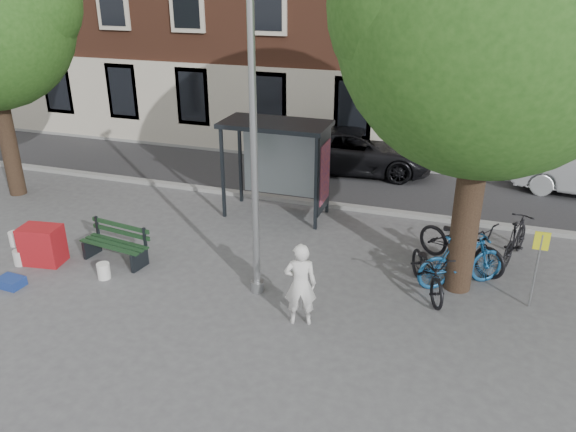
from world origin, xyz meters
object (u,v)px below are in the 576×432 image
(painter, at_px, (300,284))
(car_dark, at_px, (357,150))
(bus_shelter, at_px, (291,148))
(bench, at_px, (116,245))
(bike_b, at_px, (462,261))
(bike_d, at_px, (516,239))
(bike_c, at_px, (428,270))
(notice_sign, at_px, (539,256))
(bike_a, at_px, (461,243))
(lamppost, at_px, (254,166))
(red_stand, at_px, (42,245))

(painter, height_order, car_dark, painter)
(bus_shelter, distance_m, bench, 5.12)
(bench, relative_size, bike_b, 0.86)
(painter, xyz_separation_m, bike_d, (3.98, 4.06, -0.31))
(bike_c, bearing_deg, car_dark, 89.09)
(car_dark, bearing_deg, bike_c, -162.25)
(painter, relative_size, notice_sign, 1.01)
(bench, distance_m, car_dark, 9.07)
(bus_shelter, bearing_deg, bike_d, -8.46)
(notice_sign, bearing_deg, bike_d, 95.31)
(painter, xyz_separation_m, bike_a, (2.79, 3.32, -0.25))
(lamppost, xyz_separation_m, bench, (-3.61, 0.24, -2.39))
(bike_a, xyz_separation_m, bike_c, (-0.60, -1.40, -0.08))
(red_stand, bearing_deg, notice_sign, 8.36)
(lamppost, xyz_separation_m, painter, (1.20, -0.81, -1.94))
(bus_shelter, bearing_deg, bench, -127.81)
(painter, xyz_separation_m, notice_sign, (4.23, 2.00, 0.32))
(bench, bearing_deg, bike_a, 24.97)
(bike_a, distance_m, bike_c, 1.52)
(lamppost, bearing_deg, bus_shelter, 98.43)
(bike_a, relative_size, bike_d, 1.27)
(lamppost, distance_m, red_stand, 5.68)
(bike_a, xyz_separation_m, car_dark, (-3.66, 5.89, 0.12))
(red_stand, bearing_deg, lamppost, 4.10)
(bike_d, height_order, car_dark, car_dark)
(bench, xyz_separation_m, red_stand, (-1.56, -0.61, 0.05))
(lamppost, distance_m, bike_a, 5.20)
(bike_d, relative_size, red_stand, 1.95)
(bench, height_order, red_stand, red_stand)
(painter, bearing_deg, bike_b, -156.69)
(bike_c, bearing_deg, bike_d, 26.38)
(red_stand, bearing_deg, car_dark, 57.93)
(bike_a, height_order, car_dark, car_dark)
(bike_a, xyz_separation_m, bike_b, (0.04, -0.92, 0.02))
(lamppost, height_order, notice_sign, lamppost)
(bus_shelter, height_order, bike_a, bus_shelter)
(red_stand, bearing_deg, bench, 21.44)
(painter, bearing_deg, bus_shelter, -86.77)
(bike_b, distance_m, notice_sign, 1.55)
(red_stand, bearing_deg, painter, -3.98)
(bike_d, bearing_deg, bike_c, 67.38)
(painter, bearing_deg, car_dark, -101.57)
(lamppost, relative_size, bike_c, 3.15)
(bus_shelter, height_order, car_dark, bus_shelter)
(bike_d, xyz_separation_m, notice_sign, (0.25, -2.06, 0.63))
(bike_d, bearing_deg, red_stand, 36.58)
(lamppost, height_order, bus_shelter, lamppost)
(bike_b, relative_size, bike_d, 1.15)
(painter, distance_m, red_stand, 6.39)
(lamppost, relative_size, red_stand, 6.79)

